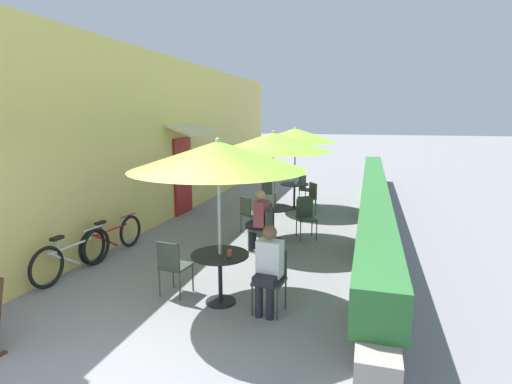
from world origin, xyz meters
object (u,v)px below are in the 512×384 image
object	(u,v)px
patio_table_far	(294,190)
cafe_chair_far_back	(269,191)
cafe_chair_mid_right	(249,212)
patio_umbrella_near	(218,156)
cafe_chair_near_right	(271,275)
bicycle_second	(112,238)
patio_table_mid	(273,216)
seated_patron_mid_back	(259,218)
cafe_chair_mid_back	(264,226)
patio_umbrella_far	(295,135)
patio_table_near	(220,266)
cafe_chair_near_left	(173,263)
cafe_chair_mid_left	(306,215)
bicycle_leaning	(73,255)
coffee_cup_far	(296,183)
cafe_chair_far_right	(305,187)
cafe_chair_far_left	(309,196)
seated_patron_near_right	(268,266)
patio_umbrella_mid	(274,142)
coffee_cup_near	(230,253)

from	to	relation	value
patio_table_far	cafe_chair_far_back	bearing A→B (deg)	-166.30
cafe_chair_mid_right	patio_table_far	size ratio (longest dim) A/B	1.04
patio_umbrella_near	patio_table_far	size ratio (longest dim) A/B	2.93
cafe_chair_near_right	bicycle_second	world-z (taller)	cafe_chair_near_right
patio_table_mid	seated_patron_mid_back	world-z (taller)	seated_patron_mid_back
cafe_chair_mid_back	patio_umbrella_far	bearing A→B (deg)	7.52
patio_table_near	cafe_chair_near_left	world-z (taller)	cafe_chair_near_left
cafe_chair_mid_left	patio_table_mid	bearing A→B (deg)	5.77
cafe_chair_near_right	patio_table_far	size ratio (longest dim) A/B	1.04
cafe_chair_far_back	bicycle_leaning	size ratio (longest dim) A/B	0.49
cafe_chair_far_back	cafe_chair_near_left	bearing A→B (deg)	-97.43
seated_patron_mid_back	bicycle_leaning	xyz separation A→B (m)	(-2.71, -2.09, -0.33)
patio_umbrella_near	cafe_chair_near_right	xyz separation A→B (m)	(0.76, -0.01, -1.64)
cafe_chair_mid_right	coffee_cup_far	xyz separation A→B (m)	(0.60, 2.68, 0.27)
patio_table_far	patio_umbrella_far	distance (m)	1.60
patio_table_near	patio_umbrella_near	world-z (taller)	patio_umbrella_near
patio_table_mid	seated_patron_mid_back	bearing A→B (deg)	-98.58
patio_umbrella_near	cafe_chair_far_right	world-z (taller)	patio_umbrella_near
patio_umbrella_far	coffee_cup_far	xyz separation A→B (m)	(0.06, -0.13, -1.36)
patio_umbrella_far	cafe_chair_far_left	world-z (taller)	patio_umbrella_far
cafe_chair_near_left	cafe_chair_mid_right	xyz separation A→B (m)	(0.14, 3.49, 0.00)
cafe_chair_near_right	cafe_chair_mid_left	world-z (taller)	same
cafe_chair_mid_left	seated_patron_near_right	bearing A→B (deg)	66.70
patio_umbrella_mid	cafe_chair_near_left	bearing A→B (deg)	-104.40
cafe_chair_mid_left	seated_patron_mid_back	world-z (taller)	seated_patron_mid_back
seated_patron_mid_back	patio_table_far	size ratio (longest dim) A/B	1.50
patio_table_near	patio_table_mid	distance (m)	3.12
seated_patron_near_right	bicycle_second	world-z (taller)	seated_patron_near_right
patio_umbrella_near	cafe_chair_mid_right	size ratio (longest dim) A/B	2.81
patio_umbrella_mid	cafe_chair_far_left	size ratio (longest dim) A/B	2.81
patio_table_mid	cafe_chair_mid_left	distance (m)	0.76
coffee_cup_near	cafe_chair_mid_left	distance (m)	3.60
cafe_chair_near_right	cafe_chair_mid_left	size ratio (longest dim) A/B	1.00
patio_umbrella_mid	cafe_chair_mid_right	world-z (taller)	patio_umbrella_mid
bicycle_second	bicycle_leaning	bearing A→B (deg)	-86.30
seated_patron_near_right	cafe_chair_far_right	bearing A→B (deg)	-78.46
cafe_chair_near_right	cafe_chair_far_right	distance (m)	7.09
bicycle_leaning	bicycle_second	bearing A→B (deg)	93.83
bicycle_leaning	cafe_chair_mid_right	bearing A→B (deg)	60.52
patio_umbrella_mid	cafe_chair_mid_right	xyz separation A→B (m)	(-0.66, 0.38, -1.64)
seated_patron_near_right	coffee_cup_near	size ratio (longest dim) A/B	13.89
coffee_cup_near	coffee_cup_far	distance (m)	6.23
cafe_chair_far_left	bicycle_leaning	world-z (taller)	cafe_chair_far_left
patio_table_mid	cafe_chair_far_right	distance (m)	3.92
cafe_chair_far_left	coffee_cup_near	bearing A→B (deg)	139.24
patio_table_mid	cafe_chair_far_left	xyz separation A→B (m)	(0.41, 2.64, -0.04)
patio_table_near	patio_umbrella_far	world-z (taller)	patio_umbrella_far
cafe_chair_far_left	patio_table_near	bearing A→B (deg)	137.60
patio_umbrella_near	patio_table_near	bearing A→B (deg)	-90.00
cafe_chair_far_left	cafe_chair_near_right	bearing A→B (deg)	145.14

